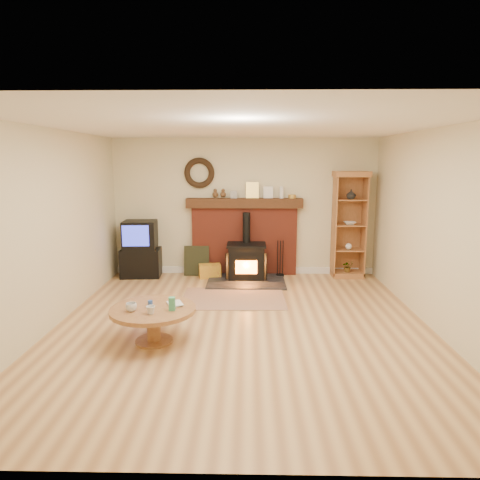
{
  "coord_description": "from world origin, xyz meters",
  "views": [
    {
      "loc": [
        0.08,
        -5.42,
        2.19
      ],
      "look_at": [
        -0.05,
        1.0,
        0.99
      ],
      "focal_mm": 32.0,
      "sensor_mm": 36.0,
      "label": 1
    }
  ],
  "objects_px": {
    "tv_unit": "(141,250)",
    "coffee_table": "(153,314)",
    "wood_stove": "(246,263)",
    "curio_cabinet": "(349,225)"
  },
  "relations": [
    {
      "from": "wood_stove",
      "to": "coffee_table",
      "type": "distance_m",
      "value": 3.02
    },
    {
      "from": "curio_cabinet",
      "to": "coffee_table",
      "type": "bearing_deg",
      "value": -134.42
    },
    {
      "from": "wood_stove",
      "to": "tv_unit",
      "type": "height_order",
      "value": "wood_stove"
    },
    {
      "from": "wood_stove",
      "to": "curio_cabinet",
      "type": "distance_m",
      "value": 2.05
    },
    {
      "from": "wood_stove",
      "to": "tv_unit",
      "type": "distance_m",
      "value": 2.03
    },
    {
      "from": "tv_unit",
      "to": "coffee_table",
      "type": "xyz_separation_m",
      "value": [
        0.9,
        -3.0,
        -0.15
      ]
    },
    {
      "from": "wood_stove",
      "to": "curio_cabinet",
      "type": "xyz_separation_m",
      "value": [
        1.92,
        0.29,
        0.67
      ]
    },
    {
      "from": "wood_stove",
      "to": "coffee_table",
      "type": "xyz_separation_m",
      "value": [
        -1.11,
        -2.8,
        0.03
      ]
    },
    {
      "from": "tv_unit",
      "to": "coffee_table",
      "type": "height_order",
      "value": "tv_unit"
    },
    {
      "from": "wood_stove",
      "to": "curio_cabinet",
      "type": "relative_size",
      "value": 0.7
    }
  ]
}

